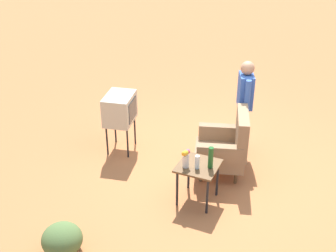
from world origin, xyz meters
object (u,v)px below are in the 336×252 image
(armchair, at_px, (226,146))
(tv_on_stand, at_px, (120,109))
(person_standing, at_px, (244,102))
(bottle_short_clear, at_px, (197,162))
(flower_vase, at_px, (186,158))
(side_table, at_px, (198,170))
(bottle_wine_green, at_px, (211,158))

(armchair, height_order, tv_on_stand, armchair)
(person_standing, relative_size, bottle_short_clear, 8.20)
(armchair, xyz_separation_m, flower_vase, (0.94, -0.31, 0.26))
(side_table, height_order, flower_vase, flower_vase)
(tv_on_stand, xyz_separation_m, bottle_wine_green, (0.79, 1.86, -0.02))
(bottle_wine_green, bearing_deg, bottle_short_clear, -60.51)
(flower_vase, bearing_deg, tv_on_stand, -120.64)
(tv_on_stand, height_order, flower_vase, tv_on_stand)
(bottle_wine_green, relative_size, bottle_short_clear, 1.60)
(person_standing, relative_size, flower_vase, 6.19)
(tv_on_stand, height_order, bottle_short_clear, tv_on_stand)
(person_standing, distance_m, bottle_wine_green, 1.56)
(flower_vase, bearing_deg, side_table, 126.79)
(armchair, height_order, bottle_wine_green, armchair)
(side_table, bearing_deg, armchair, 169.12)
(bottle_wine_green, height_order, bottle_short_clear, bottle_wine_green)
(armchair, distance_m, bottle_short_clear, 0.95)
(armchair, distance_m, tv_on_stand, 1.87)
(armchair, relative_size, person_standing, 0.65)
(side_table, bearing_deg, flower_vase, -53.21)
(person_standing, bearing_deg, flower_vase, -12.21)
(bottle_wine_green, distance_m, bottle_short_clear, 0.19)
(side_table, relative_size, bottle_short_clear, 3.03)
(person_standing, xyz_separation_m, bottle_wine_green, (1.55, -0.04, -0.17))
(armchair, xyz_separation_m, tv_on_stand, (0.03, -1.85, 0.28))
(armchair, bearing_deg, bottle_short_clear, -9.35)
(tv_on_stand, bearing_deg, armchair, 90.92)
(tv_on_stand, bearing_deg, person_standing, 111.80)
(bottle_wine_green, bearing_deg, person_standing, 178.36)
(tv_on_stand, relative_size, person_standing, 0.63)
(side_table, distance_m, flower_vase, 0.30)
(side_table, xyz_separation_m, person_standing, (-1.56, 0.22, 0.42))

